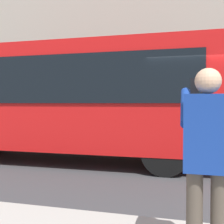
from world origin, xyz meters
name	(u,v)px	position (x,y,z in m)	size (l,w,h in m)	color
ground_plane	(205,168)	(0.00, 0.00, 0.00)	(60.00, 60.00, 0.00)	#38383A
building_facade_far	(196,8)	(-0.02, -6.80, 5.99)	(28.00, 1.55, 12.00)	#A89E8E
red_bus	(57,98)	(3.90, -0.15, 1.68)	(9.05, 2.54, 3.08)	red
pedestrian_photographer	(208,152)	(0.30, 4.39, 1.14)	(0.53, 0.52, 1.70)	#4C4238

